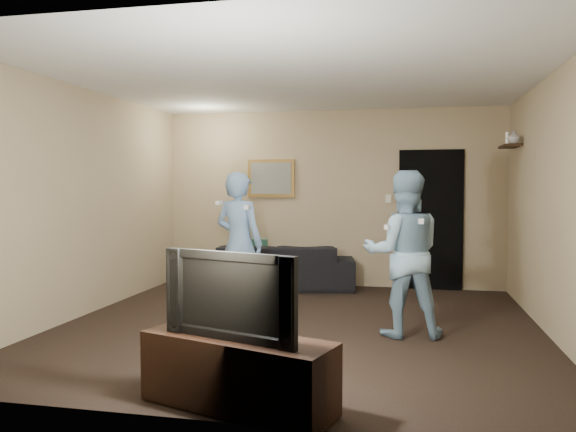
% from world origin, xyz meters
% --- Properties ---
extents(ground, '(5.00, 5.00, 0.00)m').
position_xyz_m(ground, '(0.00, 0.00, 0.00)').
color(ground, black).
rests_on(ground, ground).
extents(ceiling, '(5.00, 5.00, 0.04)m').
position_xyz_m(ceiling, '(0.00, 0.00, 2.60)').
color(ceiling, silver).
rests_on(ceiling, wall_back).
extents(wall_back, '(5.00, 0.04, 2.60)m').
position_xyz_m(wall_back, '(0.00, 2.50, 1.30)').
color(wall_back, tan).
rests_on(wall_back, ground).
extents(wall_front, '(5.00, 0.04, 2.60)m').
position_xyz_m(wall_front, '(0.00, -2.50, 1.30)').
color(wall_front, tan).
rests_on(wall_front, ground).
extents(wall_left, '(0.04, 5.00, 2.60)m').
position_xyz_m(wall_left, '(-2.50, 0.00, 1.30)').
color(wall_left, tan).
rests_on(wall_left, ground).
extents(wall_right, '(0.04, 5.00, 2.60)m').
position_xyz_m(wall_right, '(2.50, 0.00, 1.30)').
color(wall_right, tan).
rests_on(wall_right, ground).
extents(sofa, '(2.31, 1.24, 0.64)m').
position_xyz_m(sofa, '(-0.71, 2.09, 0.32)').
color(sofa, black).
rests_on(sofa, ground).
extents(throw_pillow, '(0.47, 0.24, 0.45)m').
position_xyz_m(throw_pillow, '(-1.10, 2.09, 0.48)').
color(throw_pillow, '#1B5341').
rests_on(throw_pillow, sofa).
extents(painting_frame, '(0.72, 0.05, 0.57)m').
position_xyz_m(painting_frame, '(-0.90, 2.48, 1.60)').
color(painting_frame, olive).
rests_on(painting_frame, wall_back).
extents(painting_canvas, '(0.62, 0.01, 0.47)m').
position_xyz_m(painting_canvas, '(-0.90, 2.45, 1.60)').
color(painting_canvas, slate).
rests_on(painting_canvas, painting_frame).
extents(doorway, '(0.90, 0.06, 2.00)m').
position_xyz_m(doorway, '(1.45, 2.47, 1.00)').
color(doorway, black).
rests_on(doorway, ground).
extents(light_switch, '(0.08, 0.02, 0.12)m').
position_xyz_m(light_switch, '(0.85, 2.48, 1.30)').
color(light_switch, silver).
rests_on(light_switch, wall_back).
extents(wall_shelf, '(0.20, 0.60, 0.03)m').
position_xyz_m(wall_shelf, '(2.39, 1.80, 1.99)').
color(wall_shelf, black).
rests_on(wall_shelf, wall_right).
extents(shelf_vase, '(0.18, 0.18, 0.16)m').
position_xyz_m(shelf_vase, '(2.39, 1.56, 2.08)').
color(shelf_vase, '#A8A8AC').
rests_on(shelf_vase, wall_shelf).
extents(shelf_figurine, '(0.06, 0.06, 0.18)m').
position_xyz_m(shelf_figurine, '(2.39, 1.98, 2.09)').
color(shelf_figurine, silver).
rests_on(shelf_figurine, wall_shelf).
extents(tv_console, '(1.39, 0.81, 0.47)m').
position_xyz_m(tv_console, '(0.03, -2.28, 0.25)').
color(tv_console, black).
rests_on(tv_console, ground).
extents(television, '(0.99, 0.43, 0.57)m').
position_xyz_m(television, '(0.03, -2.28, 0.77)').
color(television, black).
rests_on(television, tv_console).
extents(wii_player_left, '(0.69, 0.57, 1.64)m').
position_xyz_m(wii_player_left, '(-0.76, 0.35, 0.82)').
color(wii_player_left, '#6E93C0').
rests_on(wii_player_left, ground).
extents(wii_player_right, '(0.87, 0.72, 1.64)m').
position_xyz_m(wii_player_right, '(1.09, -0.16, 0.82)').
color(wii_player_right, '#89ADC7').
rests_on(wii_player_right, ground).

